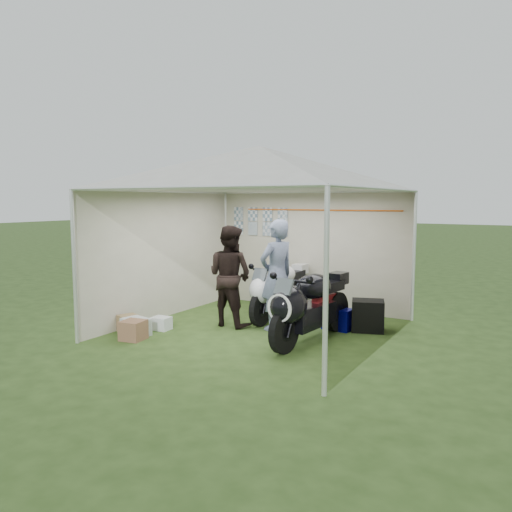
% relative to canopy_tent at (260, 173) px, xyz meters
% --- Properties ---
extents(ground, '(80.00, 80.00, 0.00)m').
position_rel_canopy_tent_xyz_m(ground, '(0.00, -0.03, -2.58)').
color(ground, '#2B4318').
rests_on(ground, ground).
extents(canopy_tent, '(5.66, 5.66, 3.00)m').
position_rel_canopy_tent_xyz_m(canopy_tent, '(0.00, 0.00, 0.00)').
color(canopy_tent, silver).
rests_on(canopy_tent, ground).
extents(motorcycle_white, '(0.47, 2.03, 1.00)m').
position_rel_canopy_tent_xyz_m(motorcycle_white, '(-0.12, 0.85, -2.02)').
color(motorcycle_white, black).
rests_on(motorcycle_white, ground).
extents(motorcycle_black, '(0.62, 2.16, 1.06)m').
position_rel_canopy_tent_xyz_m(motorcycle_black, '(0.99, -0.27, -1.98)').
color(motorcycle_black, black).
rests_on(motorcycle_black, ground).
extents(paddock_stand, '(0.50, 0.34, 0.35)m').
position_rel_canopy_tent_xyz_m(paddock_stand, '(1.09, 0.71, -2.40)').
color(paddock_stand, '#090AA8').
rests_on(paddock_stand, ground).
extents(person_dark_jacket, '(0.88, 0.71, 1.72)m').
position_rel_canopy_tent_xyz_m(person_dark_jacket, '(-0.61, 0.04, -1.72)').
color(person_dark_jacket, black).
rests_on(person_dark_jacket, ground).
extents(person_blue_jacket, '(0.65, 0.78, 1.83)m').
position_rel_canopy_tent_xyz_m(person_blue_jacket, '(0.20, 0.20, -1.66)').
color(person_blue_jacket, slate).
rests_on(person_blue_jacket, ground).
extents(equipment_box, '(0.62, 0.55, 0.51)m').
position_rel_canopy_tent_xyz_m(equipment_box, '(1.55, 0.87, -2.32)').
color(equipment_box, black).
rests_on(equipment_box, ground).
extents(crate_0, '(0.47, 0.39, 0.28)m').
position_rel_canopy_tent_xyz_m(crate_0, '(-1.54, -1.27, -2.44)').
color(crate_0, silver).
rests_on(crate_0, ground).
extents(crate_1, '(0.38, 0.38, 0.30)m').
position_rel_canopy_tent_xyz_m(crate_1, '(-1.40, -1.47, -2.43)').
color(crate_1, brown).
rests_on(crate_1, ground).
extents(crate_2, '(0.31, 0.27, 0.21)m').
position_rel_canopy_tent_xyz_m(crate_2, '(-1.43, -0.80, -2.47)').
color(crate_2, silver).
rests_on(crate_2, ground).
extents(crate_3, '(0.49, 0.41, 0.27)m').
position_rel_canopy_tent_xyz_m(crate_3, '(-1.75, -1.18, -2.44)').
color(crate_3, olive).
rests_on(crate_3, ground).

